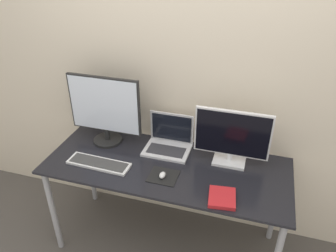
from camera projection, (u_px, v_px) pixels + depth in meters
name	position (u px, v px, depth m)	size (l,w,h in m)	color
wall_back	(183.00, 79.00, 2.36)	(7.00, 0.05, 2.50)	beige
desk	(166.00, 175.00, 2.32)	(1.69, 0.68, 0.77)	black
monitor_left	(105.00, 109.00, 2.40)	(0.55, 0.22, 0.53)	black
monitor_right	(232.00, 137.00, 2.20)	(0.51, 0.16, 0.40)	silver
laptop	(169.00, 141.00, 2.42)	(0.33, 0.25, 0.25)	silver
keyboard	(99.00, 163.00, 2.27)	(0.45, 0.15, 0.02)	silver
mousepad	(163.00, 176.00, 2.16)	(0.19, 0.17, 0.00)	black
mouse	(162.00, 175.00, 2.14)	(0.04, 0.06, 0.03)	silver
book	(222.00, 198.00, 1.97)	(0.18, 0.20, 0.03)	red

